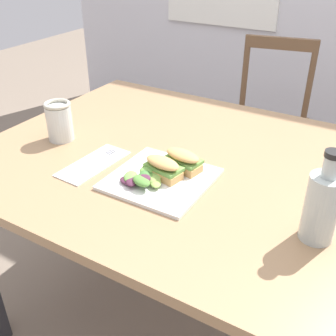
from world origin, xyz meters
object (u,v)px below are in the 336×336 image
object	(u,v)px
plate_lunch	(161,179)
fork_on_napkin	(97,160)
sandwich_half_front	(163,167)
bottle_cold_brew	(321,210)
mason_jar_iced_tea	(60,123)
dining_table	(175,187)
chair_wooden_far	(268,124)
sandwich_half_back	(182,160)

from	to	relation	value
plate_lunch	fork_on_napkin	xyz separation A→B (m)	(-0.22, -0.01, 0.00)
plate_lunch	sandwich_half_front	bearing A→B (deg)	77.36
bottle_cold_brew	mason_jar_iced_tea	world-z (taller)	bottle_cold_brew
mason_jar_iced_tea	dining_table	bearing A→B (deg)	14.27
fork_on_napkin	bottle_cold_brew	bearing A→B (deg)	-1.80
plate_lunch	fork_on_napkin	distance (m)	0.22
bottle_cold_brew	sandwich_half_front	bearing A→B (deg)	175.14
chair_wooden_far	bottle_cold_brew	world-z (taller)	bottle_cold_brew
dining_table	sandwich_half_front	bearing A→B (deg)	-74.14
dining_table	plate_lunch	xyz separation A→B (m)	(0.04, -0.15, 0.12)
fork_on_napkin	mason_jar_iced_tea	bearing A→B (deg)	163.20
chair_wooden_far	plate_lunch	bearing A→B (deg)	-87.80
sandwich_half_front	mason_jar_iced_tea	bearing A→B (deg)	173.92
dining_table	sandwich_half_back	size ratio (longest dim) A/B	10.13
dining_table	sandwich_half_front	size ratio (longest dim) A/B	10.13
fork_on_napkin	plate_lunch	bearing A→B (deg)	1.87
plate_lunch	mason_jar_iced_tea	distance (m)	0.42
fork_on_napkin	bottle_cold_brew	xyz separation A→B (m)	(0.64, -0.02, 0.07)
chair_wooden_far	mason_jar_iced_tea	bearing A→B (deg)	-108.63
sandwich_half_front	sandwich_half_back	size ratio (longest dim) A/B	1.00
bottle_cold_brew	sandwich_half_back	bearing A→B (deg)	165.94
plate_lunch	sandwich_half_back	distance (m)	0.08
bottle_cold_brew	mason_jar_iced_tea	distance (m)	0.85
bottle_cold_brew	dining_table	bearing A→B (deg)	159.08
plate_lunch	sandwich_half_back	xyz separation A→B (m)	(0.03, 0.07, 0.03)
chair_wooden_far	sandwich_half_front	distance (m)	1.20
mason_jar_iced_tea	fork_on_napkin	bearing A→B (deg)	-16.80
fork_on_napkin	sandwich_half_front	bearing A→B (deg)	4.12
sandwich_half_back	bottle_cold_brew	size ratio (longest dim) A/B	0.53
sandwich_half_front	sandwich_half_back	xyz separation A→B (m)	(0.02, 0.06, 0.00)
mason_jar_iced_tea	chair_wooden_far	bearing A→B (deg)	71.37
plate_lunch	bottle_cold_brew	bearing A→B (deg)	-3.68
sandwich_half_front	fork_on_napkin	world-z (taller)	sandwich_half_front
dining_table	mason_jar_iced_tea	bearing A→B (deg)	-165.73
plate_lunch	sandwich_half_front	xyz separation A→B (m)	(0.00, 0.01, 0.03)
sandwich_half_back	mason_jar_iced_tea	world-z (taller)	mason_jar_iced_tea
dining_table	bottle_cold_brew	world-z (taller)	bottle_cold_brew
plate_lunch	fork_on_napkin	bearing A→B (deg)	-178.13
dining_table	chair_wooden_far	xyz separation A→B (m)	(-0.01, 1.01, -0.17)
sandwich_half_front	bottle_cold_brew	distance (m)	0.43
fork_on_napkin	mason_jar_iced_tea	world-z (taller)	mason_jar_iced_tea
dining_table	fork_on_napkin	size ratio (longest dim) A/B	6.41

